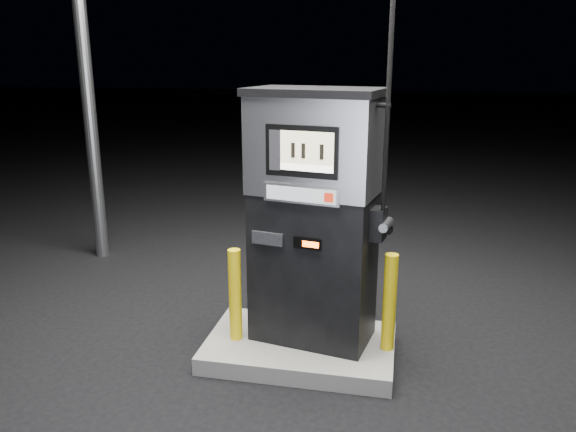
# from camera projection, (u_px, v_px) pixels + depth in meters

# --- Properties ---
(ground) EXTENTS (80.00, 80.00, 0.00)m
(ground) POSITION_uv_depth(u_px,v_px,m) (300.00, 355.00, 4.88)
(ground) COLOR black
(ground) RESTS_ON ground
(pump_island) EXTENTS (1.60, 1.00, 0.15)m
(pump_island) POSITION_uv_depth(u_px,v_px,m) (300.00, 347.00, 4.86)
(pump_island) COLOR slate
(pump_island) RESTS_ON ground
(fuel_dispenser) EXTENTS (1.22, 0.81, 4.40)m
(fuel_dispenser) POSITION_uv_depth(u_px,v_px,m) (314.00, 216.00, 4.62)
(fuel_dispenser) COLOR black
(fuel_dispenser) RESTS_ON pump_island
(bollard_left) EXTENTS (0.11, 0.11, 0.81)m
(bollard_left) POSITION_uv_depth(u_px,v_px,m) (235.00, 295.00, 4.76)
(bollard_left) COLOR yellow
(bollard_left) RESTS_ON pump_island
(bollard_right) EXTENTS (0.13, 0.13, 0.83)m
(bollard_right) POSITION_uv_depth(u_px,v_px,m) (389.00, 302.00, 4.59)
(bollard_right) COLOR yellow
(bollard_right) RESTS_ON pump_island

